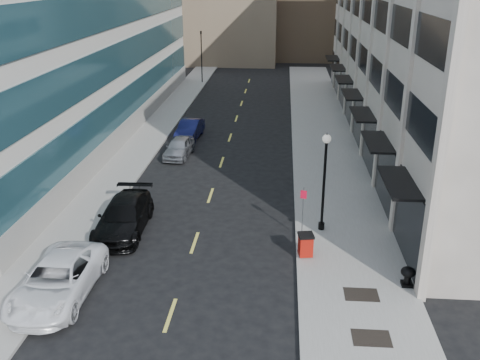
# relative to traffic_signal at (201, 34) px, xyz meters

# --- Properties ---
(ground) EXTENTS (160.00, 160.00, 0.00)m
(ground) POSITION_rel_traffic_signal_xyz_m (5.50, -48.00, -5.72)
(ground) COLOR black
(ground) RESTS_ON ground
(sidewalk_right) EXTENTS (5.00, 80.00, 0.15)m
(sidewalk_right) POSITION_rel_traffic_signal_xyz_m (13.00, -28.00, -5.64)
(sidewalk_right) COLOR gray
(sidewalk_right) RESTS_ON ground
(sidewalk_left) EXTENTS (3.00, 80.00, 0.15)m
(sidewalk_left) POSITION_rel_traffic_signal_xyz_m (-1.00, -28.00, -5.64)
(sidewalk_left) COLOR gray
(sidewalk_left) RESTS_ON ground
(building_right) EXTENTS (15.30, 46.50, 18.25)m
(building_right) POSITION_rel_traffic_signal_xyz_m (22.44, -21.01, 3.28)
(building_right) COLOR beige
(building_right) RESTS_ON ground
(building_left) EXTENTS (16.14, 46.00, 20.00)m
(building_left) POSITION_rel_traffic_signal_xyz_m (-10.45, -21.00, 4.27)
(building_left) COLOR beige
(building_left) RESTS_ON ground
(grate_mid) EXTENTS (1.40, 1.00, 0.01)m
(grate_mid) POSITION_rel_traffic_signal_xyz_m (13.10, -47.00, -5.56)
(grate_mid) COLOR black
(grate_mid) RESTS_ON sidewalk_right
(grate_far) EXTENTS (1.40, 1.00, 0.01)m
(grate_far) POSITION_rel_traffic_signal_xyz_m (13.10, -44.20, -5.56)
(grate_far) COLOR black
(grate_far) RESTS_ON sidewalk_right
(road_centerline) EXTENTS (0.15, 68.20, 0.01)m
(road_centerline) POSITION_rel_traffic_signal_xyz_m (5.50, -31.00, -5.71)
(road_centerline) COLOR #D8CC4C
(road_centerline) RESTS_ON ground
(traffic_signal) EXTENTS (0.66, 0.66, 6.98)m
(traffic_signal) POSITION_rel_traffic_signal_xyz_m (0.00, 0.00, 0.00)
(traffic_signal) COLOR black
(traffic_signal) RESTS_ON ground
(car_white_van) EXTENTS (2.70, 5.80, 1.61)m
(car_white_van) POSITION_rel_traffic_signal_xyz_m (0.70, -45.10, -4.92)
(car_white_van) COLOR white
(car_white_van) RESTS_ON ground
(car_black_pickup) EXTENTS (2.49, 5.75, 1.65)m
(car_black_pickup) POSITION_rel_traffic_signal_xyz_m (1.70, -39.02, -4.89)
(car_black_pickup) COLOR black
(car_black_pickup) RESTS_ON ground
(car_silver_sedan) EXTENTS (1.95, 4.20, 1.39)m
(car_silver_sedan) POSITION_rel_traffic_signal_xyz_m (2.30, -27.00, -5.02)
(car_silver_sedan) COLOR gray
(car_silver_sedan) RESTS_ON ground
(car_blue_sedan) EXTENTS (1.88, 4.50, 1.45)m
(car_blue_sedan) POSITION_rel_traffic_signal_xyz_m (2.30, -22.41, -4.99)
(car_blue_sedan) COLOR #121646
(car_blue_sedan) RESTS_ON ground
(trash_bin) EXTENTS (0.79, 0.83, 1.12)m
(trash_bin) POSITION_rel_traffic_signal_xyz_m (10.90, -41.13, -4.96)
(trash_bin) COLOR #A3140A
(trash_bin) RESTS_ON sidewalk_right
(lamppost) EXTENTS (0.43, 0.43, 5.18)m
(lamppost) POSITION_rel_traffic_signal_xyz_m (11.82, -38.28, -2.53)
(lamppost) COLOR black
(lamppost) RESTS_ON sidewalk_right
(sign_post) EXTENTS (0.30, 0.10, 2.62)m
(sign_post) POSITION_rel_traffic_signal_xyz_m (10.80, -39.08, -3.90)
(sign_post) COLOR slate
(sign_post) RESTS_ON sidewalk_right
(urn_planter) EXTENTS (0.62, 0.62, 0.86)m
(urn_planter) POSITION_rel_traffic_signal_xyz_m (15.10, -43.34, -5.04)
(urn_planter) COLOR black
(urn_planter) RESTS_ON sidewalk_right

